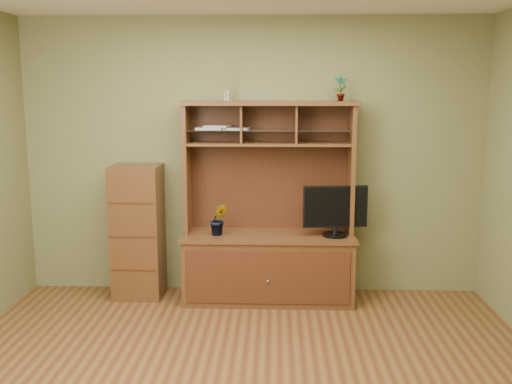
{
  "coord_description": "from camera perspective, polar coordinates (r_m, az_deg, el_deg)",
  "views": [
    {
      "loc": [
        0.23,
        -3.57,
        2.0
      ],
      "look_at": [
        0.06,
        1.2,
        1.15
      ],
      "focal_mm": 40.0,
      "sensor_mm": 36.0,
      "label": 1
    }
  ],
  "objects": [
    {
      "name": "reed_diffuser",
      "position": [
        5.39,
        -3.12,
        10.38
      ],
      "size": [
        0.06,
        0.06,
        0.31
      ],
      "color": "silver",
      "rests_on": "media_hutch"
    },
    {
      "name": "room",
      "position": [
        3.63,
        -1.6,
        -0.14
      ],
      "size": [
        4.54,
        4.04,
        2.74
      ],
      "color": "#542C18",
      "rests_on": "ground"
    },
    {
      "name": "top_plant",
      "position": [
        5.4,
        8.44,
        10.23
      ],
      "size": [
        0.14,
        0.1,
        0.23
      ],
      "primitive_type": "imported",
      "rotation": [
        0.0,
        0.0,
        0.19
      ],
      "color": "#316222",
      "rests_on": "media_hutch"
    },
    {
      "name": "orchid_plant",
      "position": [
        5.37,
        -3.76,
        -2.74
      ],
      "size": [
        0.18,
        0.15,
        0.31
      ],
      "primitive_type": "imported",
      "rotation": [
        0.0,
        0.0,
        0.1
      ],
      "color": "#28581E",
      "rests_on": "media_hutch"
    },
    {
      "name": "media_hutch",
      "position": [
        5.5,
        1.24,
        -5.45
      ],
      "size": [
        1.66,
        0.61,
        1.9
      ],
      "color": "#402112",
      "rests_on": "room"
    },
    {
      "name": "monitor",
      "position": [
        5.35,
        7.94,
        -1.78
      ],
      "size": [
        0.6,
        0.23,
        0.48
      ],
      "rotation": [
        0.0,
        0.0,
        0.11
      ],
      "color": "black",
      "rests_on": "media_hutch"
    },
    {
      "name": "side_cabinet",
      "position": [
        5.67,
        -11.73,
        -3.88
      ],
      "size": [
        0.46,
        0.42,
        1.29
      ],
      "color": "#402112",
      "rests_on": "room"
    },
    {
      "name": "magazines",
      "position": [
        5.41,
        -3.55,
        6.42
      ],
      "size": [
        0.51,
        0.22,
        0.04
      ],
      "color": "#9F9FA3",
      "rests_on": "media_hutch"
    }
  ]
}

